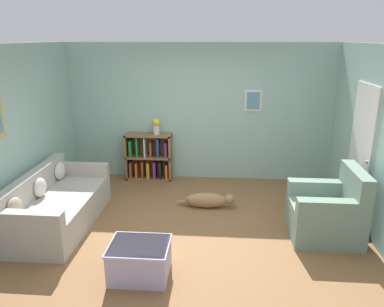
{
  "coord_description": "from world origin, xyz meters",
  "views": [
    {
      "loc": [
        0.42,
        -4.81,
        2.67
      ],
      "look_at": [
        0.0,
        0.4,
        1.05
      ],
      "focal_mm": 35.0,
      "sensor_mm": 36.0,
      "label": 1
    }
  ],
  "objects": [
    {
      "name": "ground_plane",
      "position": [
        0.0,
        0.0,
        0.0
      ],
      "size": [
        14.0,
        14.0,
        0.0
      ],
      "primitive_type": "plane",
      "color": "brown"
    },
    {
      "name": "wall_back",
      "position": [
        0.0,
        2.25,
        1.3
      ],
      "size": [
        5.6,
        0.13,
        2.6
      ],
      "color": "#93BCB2",
      "rests_on": "ground_plane"
    },
    {
      "name": "wall_left",
      "position": [
        -2.55,
        -0.0,
        1.3
      ],
      "size": [
        0.13,
        5.0,
        2.6
      ],
      "color": "#93BCB2",
      "rests_on": "ground_plane"
    },
    {
      "name": "couch",
      "position": [
        -1.98,
        0.05,
        0.3
      ],
      "size": [
        0.93,
        2.0,
        0.79
      ],
      "color": "#ADA89E",
      "rests_on": "ground_plane"
    },
    {
      "name": "bookshelf",
      "position": [
        -0.98,
        2.05,
        0.42
      ],
      "size": [
        0.89,
        0.3,
        0.91
      ],
      "color": "olive",
      "rests_on": "ground_plane"
    },
    {
      "name": "recliner_chair",
      "position": [
        1.93,
        0.02,
        0.36
      ],
      "size": [
        0.92,
        0.87,
        1.0
      ],
      "color": "gray",
      "rests_on": "ground_plane"
    },
    {
      "name": "coffee_table",
      "position": [
        -0.49,
        -1.1,
        0.22
      ],
      "size": [
        0.69,
        0.57,
        0.41
      ],
      "color": "#ADA3CC",
      "rests_on": "ground_plane"
    },
    {
      "name": "dog",
      "position": [
        0.24,
        0.81,
        0.13
      ],
      "size": [
        0.96,
        0.22,
        0.25
      ],
      "color": "#9E7A4C",
      "rests_on": "ground_plane"
    },
    {
      "name": "vase",
      "position": [
        -0.81,
        2.03,
        1.08
      ],
      "size": [
        0.15,
        0.15,
        0.31
      ],
      "color": "silver",
      "rests_on": "bookshelf"
    }
  ]
}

